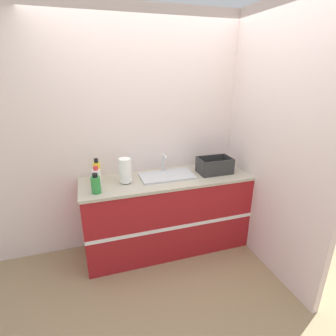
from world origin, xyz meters
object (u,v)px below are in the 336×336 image
dish_rack (214,167)px  bottle_white_spray (97,177)px  bottle_yellow (97,171)px  sink (167,175)px  paper_towel_roll (125,171)px  bottle_green (96,184)px

dish_rack → bottle_white_spray: 1.30m
bottle_white_spray → bottle_yellow: bearing=83.7°
sink → paper_towel_roll: size_ratio=2.22×
paper_towel_roll → bottle_white_spray: (-0.29, 0.01, -0.04)m
bottle_white_spray → bottle_yellow: 0.13m
bottle_green → bottle_white_spray: bearing=84.5°
sink → bottle_yellow: bottle_yellow is taller
bottle_green → bottle_yellow: bearing=84.1°
sink → bottle_green: (-0.76, -0.19, 0.07)m
sink → bottle_yellow: 0.74m
bottle_green → bottle_yellow: size_ratio=0.80×
sink → dish_rack: sink is taller
sink → bottle_white_spray: 0.75m
paper_towel_roll → bottle_white_spray: bearing=177.1°
sink → bottle_white_spray: bearing=-178.7°
paper_towel_roll → bottle_green: (-0.31, -0.16, -0.05)m
sink → dish_rack: size_ratio=1.57×
sink → paper_towel_roll: bearing=-176.0°
sink → dish_rack: 0.56m
bottle_green → bottle_white_spray: size_ratio=0.95×
paper_towel_roll → dish_rack: bearing=-1.0°
dish_rack → bottle_yellow: 1.29m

